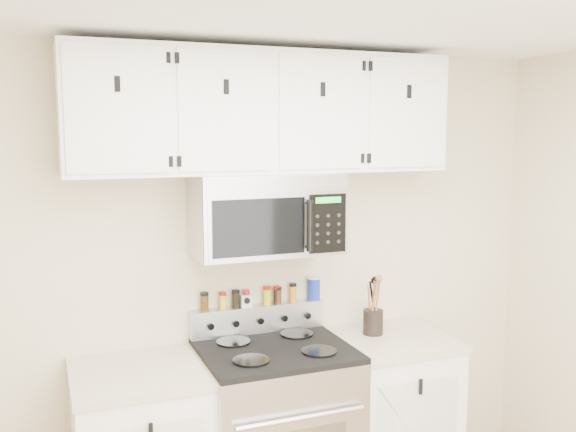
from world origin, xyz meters
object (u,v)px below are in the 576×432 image
at_px(microwave, 266,214).
at_px(utensil_crock, 373,320).
at_px(range, 275,432).
at_px(salt_canister, 314,288).

bearing_deg(microwave, utensil_crock, -3.35).
bearing_deg(range, salt_canister, 39.70).
height_order(range, salt_canister, salt_canister).
relative_size(range, salt_canister, 8.46).
height_order(range, microwave, microwave).
distance_m(microwave, utensil_crock, 0.88).
bearing_deg(range, microwave, 89.77).
xyz_separation_m(microwave, utensil_crock, (0.62, -0.04, -0.63)).
bearing_deg(range, utensil_crock, 8.29).
bearing_deg(microwave, range, -90.23).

